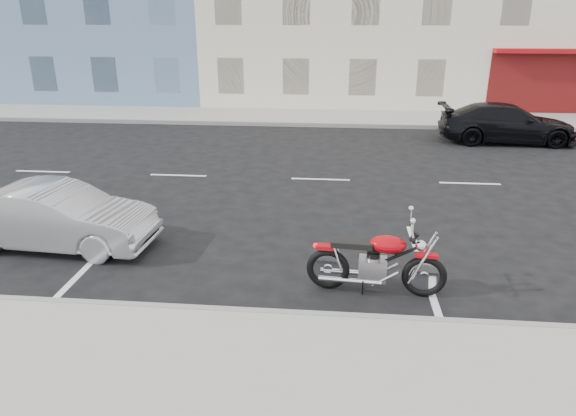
# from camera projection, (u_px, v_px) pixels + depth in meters

# --- Properties ---
(ground) EXTENTS (120.00, 120.00, 0.00)m
(ground) POSITION_uv_depth(u_px,v_px,m) (394.00, 181.00, 13.91)
(ground) COLOR black
(ground) RESTS_ON ground
(sidewalk_near) EXTENTS (80.00, 3.40, 0.15)m
(sidewalk_near) POSITION_uv_depth(u_px,v_px,m) (49.00, 382.00, 6.21)
(sidewalk_near) COLOR gray
(sidewalk_near) RESTS_ON ground
(sidewalk_far) EXTENTS (80.00, 3.40, 0.15)m
(sidewalk_far) POSITION_uv_depth(u_px,v_px,m) (259.00, 116.00, 22.42)
(sidewalk_far) COLOR gray
(sidewalk_far) RESTS_ON ground
(curb_near) EXTENTS (80.00, 0.12, 0.16)m
(curb_near) POSITION_uv_depth(u_px,v_px,m) (108.00, 307.00, 7.79)
(curb_near) COLOR gray
(curb_near) RESTS_ON ground
(curb_far) EXTENTS (80.00, 0.12, 0.16)m
(curb_far) POSITION_uv_depth(u_px,v_px,m) (253.00, 124.00, 20.83)
(curb_far) COLOR gray
(curb_far) RESTS_ON ground
(motorcycle) EXTENTS (2.24, 0.74, 1.12)m
(motorcycle) POSITION_uv_depth(u_px,v_px,m) (427.00, 268.00, 8.07)
(motorcycle) COLOR black
(motorcycle) RESTS_ON ground
(sedan_silver) EXTENTS (3.81, 1.54, 1.23)m
(sedan_silver) POSITION_uv_depth(u_px,v_px,m) (57.00, 217.00, 9.81)
(sedan_silver) COLOR #9D9EA4
(sedan_silver) RESTS_ON ground
(car_far) EXTENTS (4.66, 1.98, 1.34)m
(car_far) POSITION_uv_depth(u_px,v_px,m) (507.00, 123.00, 17.96)
(car_far) COLOR black
(car_far) RESTS_ON ground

